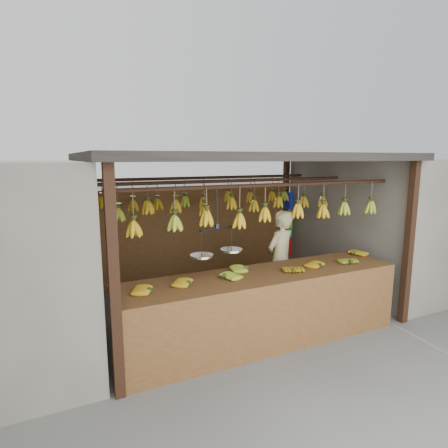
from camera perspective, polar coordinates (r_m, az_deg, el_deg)
ground at (r=6.05m, az=1.25°, el=-12.67°), size 80.00×80.00×0.00m
stall at (r=5.89m, az=-0.12°, el=6.49°), size 4.30×3.30×2.40m
neighbor_right at (r=7.97m, az=25.09°, el=0.54°), size 3.00×3.00×2.30m
counter at (r=4.73m, az=6.78°, el=-10.08°), size 3.69×0.84×0.96m
hanging_bananas at (r=5.62m, az=1.30°, el=2.73°), size 3.64×2.24×0.39m
balance_scale at (r=4.50m, az=-1.07°, el=-3.86°), size 0.70×0.36×0.80m
vendor at (r=5.94m, az=8.54°, el=-5.34°), size 0.66×0.54×1.54m
bag_bundles at (r=7.86m, az=9.54°, el=0.09°), size 0.08×0.26×1.28m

